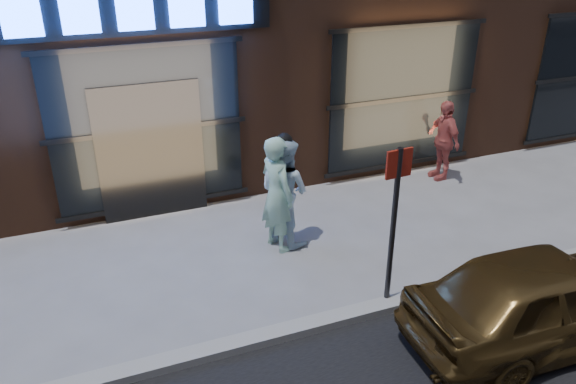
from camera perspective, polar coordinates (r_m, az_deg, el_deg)
name	(u,v)px	position (r m, az deg, el deg)	size (l,w,h in m)	color
ground	(213,355)	(7.19, -7.61, -16.05)	(90.00, 90.00, 0.00)	slate
curb	(213,351)	(7.15, -7.64, -15.70)	(60.00, 0.25, 0.12)	gray
man_bowtie	(277,194)	(8.72, -1.12, -0.20)	(0.69, 0.45, 1.89)	#AAE0C4
man_cap	(284,191)	(8.94, -0.37, 0.11)	(0.87, 0.68, 1.79)	silver
passerby	(443,140)	(11.70, 15.50, 5.11)	(0.95, 0.40, 1.63)	#C35750
gold_sedan	(548,297)	(7.69, 24.94, -9.63)	(1.46, 3.64, 1.24)	brown
sign_post	(394,215)	(7.28, 10.74, -2.29)	(0.37, 0.07, 2.31)	#262628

